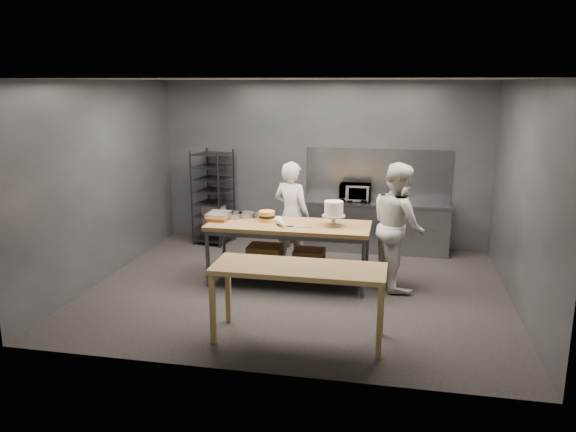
{
  "coord_description": "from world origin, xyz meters",
  "views": [
    {
      "loc": [
        1.39,
        -7.66,
        2.97
      ],
      "look_at": [
        -0.19,
        0.17,
        1.05
      ],
      "focal_mm": 35.0,
      "sensor_mm": 36.0,
      "label": 1
    }
  ],
  "objects_px": {
    "near_counter": "(299,274)",
    "layer_cake": "(267,216)",
    "microwave": "(355,192)",
    "chef_right": "(398,226)",
    "speed_rack": "(213,198)",
    "chef_behind": "(291,215)",
    "frosted_cake_stand": "(334,210)",
    "work_table": "(287,246)"
  },
  "relations": [
    {
      "from": "near_counter",
      "to": "layer_cake",
      "type": "relative_size",
      "value": 8.37
    },
    {
      "from": "microwave",
      "to": "chef_right",
      "type": "bearing_deg",
      "value": -66.49
    },
    {
      "from": "speed_rack",
      "to": "chef_behind",
      "type": "distance_m",
      "value": 2.03
    },
    {
      "from": "near_counter",
      "to": "frosted_cake_stand",
      "type": "bearing_deg",
      "value": 84.65
    },
    {
      "from": "chef_behind",
      "to": "chef_right",
      "type": "bearing_deg",
      "value": -177.89
    },
    {
      "from": "speed_rack",
      "to": "frosted_cake_stand",
      "type": "bearing_deg",
      "value": -36.95
    },
    {
      "from": "work_table",
      "to": "microwave",
      "type": "xyz_separation_m",
      "value": [
        0.85,
        1.94,
        0.48
      ]
    },
    {
      "from": "work_table",
      "to": "chef_right",
      "type": "height_order",
      "value": "chef_right"
    },
    {
      "from": "chef_behind",
      "to": "microwave",
      "type": "relative_size",
      "value": 3.21
    },
    {
      "from": "near_counter",
      "to": "microwave",
      "type": "distance_m",
      "value": 3.83
    },
    {
      "from": "chef_right",
      "to": "layer_cake",
      "type": "distance_m",
      "value": 1.94
    },
    {
      "from": "work_table",
      "to": "microwave",
      "type": "bearing_deg",
      "value": 66.38
    },
    {
      "from": "work_table",
      "to": "chef_behind",
      "type": "xyz_separation_m",
      "value": [
        -0.07,
        0.75,
        0.3
      ]
    },
    {
      "from": "work_table",
      "to": "frosted_cake_stand",
      "type": "relative_size",
      "value": 6.59
    },
    {
      "from": "chef_behind",
      "to": "microwave",
      "type": "bearing_deg",
      "value": -106.6
    },
    {
      "from": "microwave",
      "to": "frosted_cake_stand",
      "type": "relative_size",
      "value": 1.49
    },
    {
      "from": "frosted_cake_stand",
      "to": "layer_cake",
      "type": "height_order",
      "value": "frosted_cake_stand"
    },
    {
      "from": "near_counter",
      "to": "chef_behind",
      "type": "distance_m",
      "value": 2.68
    },
    {
      "from": "speed_rack",
      "to": "layer_cake",
      "type": "distance_m",
      "value": 2.32
    },
    {
      "from": "speed_rack",
      "to": "layer_cake",
      "type": "relative_size",
      "value": 7.32
    },
    {
      "from": "chef_right",
      "to": "frosted_cake_stand",
      "type": "distance_m",
      "value": 0.97
    },
    {
      "from": "chef_right",
      "to": "microwave",
      "type": "relative_size",
      "value": 3.42
    },
    {
      "from": "speed_rack",
      "to": "microwave",
      "type": "distance_m",
      "value": 2.63
    },
    {
      "from": "near_counter",
      "to": "layer_cake",
      "type": "xyz_separation_m",
      "value": [
        -0.84,
        1.93,
        0.19
      ]
    },
    {
      "from": "speed_rack",
      "to": "chef_right",
      "type": "distance_m",
      "value": 3.8
    },
    {
      "from": "speed_rack",
      "to": "microwave",
      "type": "relative_size",
      "value": 3.23
    },
    {
      "from": "frosted_cake_stand",
      "to": "layer_cake",
      "type": "bearing_deg",
      "value": 176.51
    },
    {
      "from": "work_table",
      "to": "layer_cake",
      "type": "relative_size",
      "value": 10.04
    },
    {
      "from": "chef_behind",
      "to": "microwave",
      "type": "xyz_separation_m",
      "value": [
        0.92,
        1.19,
        0.18
      ]
    },
    {
      "from": "work_table",
      "to": "chef_right",
      "type": "xyz_separation_m",
      "value": [
        1.62,
        0.17,
        0.35
      ]
    },
    {
      "from": "chef_behind",
      "to": "chef_right",
      "type": "height_order",
      "value": "chef_right"
    },
    {
      "from": "near_counter",
      "to": "chef_behind",
      "type": "bearing_deg",
      "value": 102.83
    },
    {
      "from": "speed_rack",
      "to": "layer_cake",
      "type": "bearing_deg",
      "value": -50.92
    },
    {
      "from": "near_counter",
      "to": "speed_rack",
      "type": "bearing_deg",
      "value": 121.68
    },
    {
      "from": "near_counter",
      "to": "frosted_cake_stand",
      "type": "relative_size",
      "value": 5.49
    },
    {
      "from": "near_counter",
      "to": "microwave",
      "type": "bearing_deg",
      "value": 85.1
    },
    {
      "from": "work_table",
      "to": "layer_cake",
      "type": "height_order",
      "value": "layer_cake"
    },
    {
      "from": "chef_behind",
      "to": "near_counter",
      "type": "bearing_deg",
      "value": 123.92
    },
    {
      "from": "chef_behind",
      "to": "chef_right",
      "type": "distance_m",
      "value": 1.79
    },
    {
      "from": "work_table",
      "to": "layer_cake",
      "type": "bearing_deg",
      "value": 168.99
    },
    {
      "from": "speed_rack",
      "to": "frosted_cake_stand",
      "type": "xyz_separation_m",
      "value": [
        2.47,
        -1.86,
        0.3
      ]
    },
    {
      "from": "work_table",
      "to": "microwave",
      "type": "distance_m",
      "value": 2.17
    }
  ]
}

